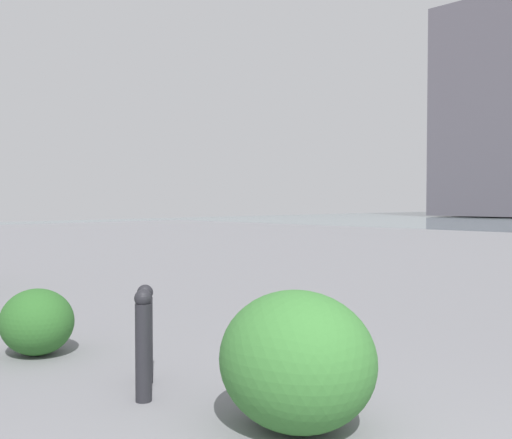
# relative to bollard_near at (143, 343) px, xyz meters

# --- Properties ---
(building_annex) EXTENTS (10.78, 15.43, 21.79)m
(building_annex) POSITION_rel_bollard_near_xyz_m (20.92, -60.71, 10.46)
(building_annex) COLOR #5B5660
(building_annex) RESTS_ON ground
(bollard_near) EXTENTS (0.13, 0.13, 0.83)m
(bollard_near) POSITION_rel_bollard_near_xyz_m (0.00, 0.00, 0.00)
(bollard_near) COLOR #232328
(bollard_near) RESTS_ON ground
(bollard_mid) EXTENTS (0.13, 0.13, 0.80)m
(bollard_mid) POSITION_rel_bollard_near_xyz_m (0.35, -0.25, -0.01)
(bollard_mid) COLOR #232328
(bollard_mid) RESTS_ON ground
(shrub_low) EXTENTS (1.06, 0.96, 0.90)m
(shrub_low) POSITION_rel_bollard_near_xyz_m (-1.14, -0.41, 0.02)
(shrub_low) COLOR #387533
(shrub_low) RESTS_ON ground
(shrub_wide) EXTENTS (0.75, 0.68, 0.64)m
(shrub_wide) POSITION_rel_bollard_near_xyz_m (1.80, 0.01, -0.11)
(shrub_wide) COLOR #2D6628
(shrub_wide) RESTS_ON ground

